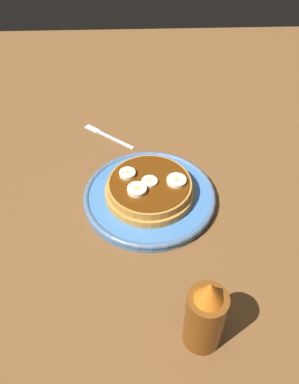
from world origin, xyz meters
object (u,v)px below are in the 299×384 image
at_px(pancake_stack, 149,188).
at_px(banana_slice_1, 127,174).
at_px(banana_slice_3, 177,182).
at_px(fork, 106,135).
at_px(banana_slice_2, 137,190).
at_px(plate, 150,197).
at_px(syrup_bottle, 205,316).
at_px(banana_slice_0, 150,181).

xyz_separation_m(pancake_stack, banana_slice_1, (-0.04, 0.02, 0.02)).
distance_m(banana_slice_3, fork, 0.24).
xyz_separation_m(banana_slice_1, banana_slice_3, (0.09, -0.02, -0.00)).
relative_size(banana_slice_1, banana_slice_2, 0.87).
relative_size(banana_slice_2, banana_slice_3, 0.96).
bearing_deg(banana_slice_2, banana_slice_3, 15.09).
xyz_separation_m(plate, fork, (-0.09, 0.19, -0.01)).
distance_m(banana_slice_2, syrup_bottle, 0.26).
bearing_deg(banana_slice_2, fork, 106.54).
distance_m(banana_slice_1, fork, 0.19).
relative_size(pancake_stack, banana_slice_0, 5.56).
bearing_deg(fork, banana_slice_2, -73.46).
bearing_deg(banana_slice_0, fork, 114.65).
distance_m(banana_slice_3, syrup_bottle, 0.26).
xyz_separation_m(pancake_stack, banana_slice_0, (0.00, 0.00, 0.02)).
height_order(banana_slice_2, syrup_bottle, syrup_bottle).
relative_size(banana_slice_1, fork, 0.27).
relative_size(banana_slice_0, fork, 0.26).
bearing_deg(fork, banana_slice_0, -65.35).
relative_size(pancake_stack, fork, 1.47).
xyz_separation_m(banana_slice_3, syrup_bottle, (0.02, -0.26, 0.01)).
bearing_deg(pancake_stack, syrup_bottle, -76.37).
height_order(banana_slice_0, banana_slice_3, banana_slice_3).
distance_m(pancake_stack, fork, 0.21).
bearing_deg(fork, plate, -66.03).
bearing_deg(pancake_stack, plate, -50.07).
distance_m(banana_slice_1, banana_slice_2, 0.04).
height_order(banana_slice_1, fork, banana_slice_1).
xyz_separation_m(banana_slice_0, syrup_bottle, (0.06, -0.27, 0.01)).
height_order(banana_slice_2, banana_slice_3, banana_slice_2).
relative_size(pancake_stack, syrup_bottle, 1.17).
height_order(pancake_stack, banana_slice_1, banana_slice_1).
distance_m(plate, pancake_stack, 0.02).
xyz_separation_m(plate, banana_slice_3, (0.05, -0.00, 0.04)).
height_order(fork, syrup_bottle, syrup_bottle).
bearing_deg(pancake_stack, banana_slice_0, 5.84).
distance_m(banana_slice_0, banana_slice_1, 0.04).
height_order(banana_slice_3, syrup_bottle, syrup_bottle).
relative_size(banana_slice_0, banana_slice_1, 0.98).
xyz_separation_m(pancake_stack, banana_slice_3, (0.05, -0.00, 0.02)).
relative_size(plate, banana_slice_1, 8.23).
height_order(banana_slice_3, fork, banana_slice_3).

